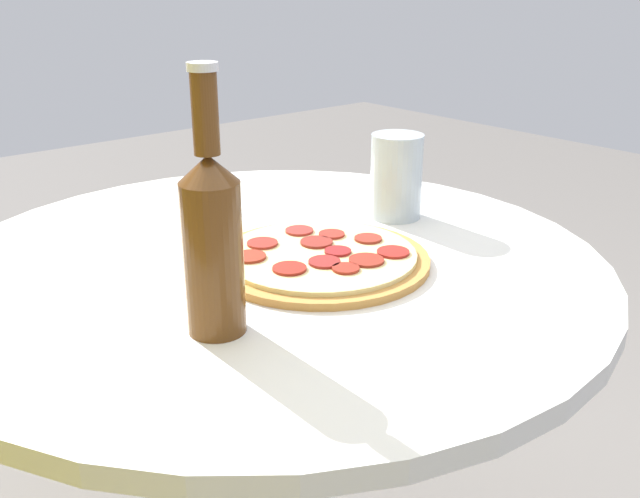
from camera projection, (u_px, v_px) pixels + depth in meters
table at (275, 388)px, 1.01m from camera, size 0.88×0.88×0.76m
pizza at (320, 258)px, 0.92m from camera, size 0.28×0.28×0.02m
beer_bottle at (212, 237)px, 0.71m from camera, size 0.06×0.06×0.27m
drinking_glass at (396, 176)px, 1.07m from camera, size 0.08×0.08×0.13m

